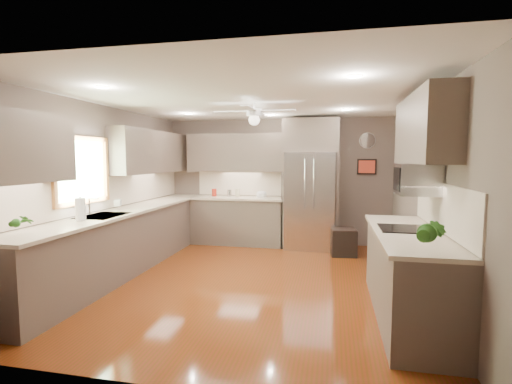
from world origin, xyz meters
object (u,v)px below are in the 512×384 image
(soap_bottle, at_px, (119,203))
(potted_plant_right, at_px, (431,233))
(bowl, at_px, (261,196))
(canister_a, at_px, (214,192))
(canister_c, at_px, (237,192))
(potted_plant_left, at_px, (20,222))
(stool, at_px, (343,242))
(refrigerator, at_px, (310,186))
(microwave, at_px, (416,179))
(paper_towel, at_px, (80,209))
(canister_b, at_px, (230,193))

(soap_bottle, bearing_deg, potted_plant_right, -25.54)
(soap_bottle, bearing_deg, bowl, 49.46)
(canister_a, xyz_separation_m, bowl, (0.98, -0.02, -0.06))
(canister_c, relative_size, potted_plant_left, 0.56)
(soap_bottle, height_order, stool, soap_bottle)
(potted_plant_right, distance_m, refrigerator, 4.12)
(canister_a, bearing_deg, stool, -11.96)
(canister_c, xyz_separation_m, soap_bottle, (-1.31, -2.12, 0.01))
(canister_c, height_order, microwave, microwave)
(potted_plant_right, bearing_deg, bowl, 118.35)
(canister_c, height_order, bowl, canister_c)
(potted_plant_left, height_order, stool, potted_plant_left)
(canister_a, relative_size, canister_c, 0.95)
(soap_bottle, distance_m, paper_towel, 1.03)
(canister_a, xyz_separation_m, paper_towel, (-0.70, -3.15, 0.06))
(potted_plant_left, relative_size, bowl, 1.40)
(canister_a, distance_m, canister_b, 0.32)
(soap_bottle, relative_size, potted_plant_left, 0.72)
(canister_a, bearing_deg, bowl, -0.93)
(canister_c, distance_m, paper_towel, 3.36)
(stool, bearing_deg, canister_a, 168.04)
(bowl, bearing_deg, soap_bottle, -130.54)
(canister_b, xyz_separation_m, potted_plant_left, (-1.02, -4.08, 0.07))
(canister_b, xyz_separation_m, bowl, (0.66, -0.04, -0.05))
(canister_b, distance_m, refrigerator, 1.64)
(soap_bottle, bearing_deg, stool, 25.07)
(refrigerator, relative_size, paper_towel, 8.05)
(potted_plant_right, distance_m, stool, 3.63)
(microwave, bearing_deg, paper_towel, -174.69)
(canister_b, relative_size, stool, 0.29)
(canister_c, xyz_separation_m, bowl, (0.49, -0.01, -0.07))
(microwave, bearing_deg, bowl, 129.64)
(potted_plant_left, bearing_deg, refrigerator, 56.50)
(bowl, bearing_deg, canister_b, 176.87)
(canister_a, height_order, microwave, microwave)
(canister_a, distance_m, soap_bottle, 2.28)
(bowl, xyz_separation_m, microwave, (2.29, -2.76, 0.52))
(canister_a, distance_m, stool, 2.73)
(canister_b, distance_m, potted_plant_right, 4.93)
(potted_plant_right, distance_m, bowl, 4.55)
(bowl, height_order, paper_towel, paper_towel)
(potted_plant_left, xyz_separation_m, stool, (3.26, 3.52, -0.84))
(refrigerator, xyz_separation_m, microwave, (1.33, -2.71, 0.29))
(potted_plant_left, distance_m, paper_towel, 0.92)
(microwave, bearing_deg, canister_c, 135.08)
(canister_c, xyz_separation_m, potted_plant_left, (-1.19, -4.06, 0.05))
(canister_b, relative_size, potted_plant_right, 0.40)
(soap_bottle, bearing_deg, canister_a, 68.84)
(potted_plant_left, distance_m, bowl, 4.38)
(canister_c, bearing_deg, canister_a, 179.11)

